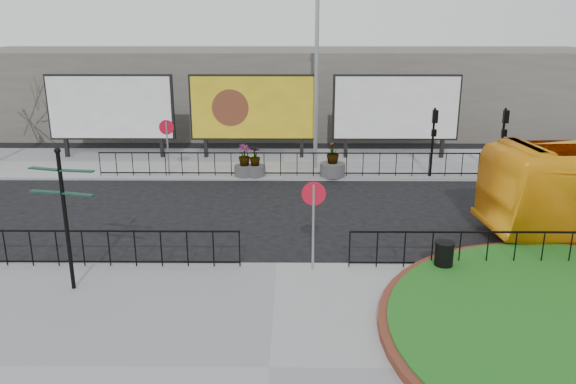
{
  "coord_description": "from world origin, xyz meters",
  "views": [
    {
      "loc": [
        0.44,
        -14.49,
        6.55
      ],
      "look_at": [
        0.3,
        1.98,
        1.6
      ],
      "focal_mm": 35.0,
      "sensor_mm": 36.0,
      "label": 1
    }
  ],
  "objects_px": {
    "lamp_post": "(317,64)",
    "litter_bin": "(444,257)",
    "planter_b": "(255,165)",
    "fingerpost_sign": "(64,206)",
    "planter_a": "(244,164)",
    "planter_c": "(333,164)",
    "billboard_mid": "(253,108)"
  },
  "relations": [
    {
      "from": "lamp_post",
      "to": "litter_bin",
      "type": "bearing_deg",
      "value": -75.53
    },
    {
      "from": "litter_bin",
      "to": "planter_b",
      "type": "bearing_deg",
      "value": 119.68
    },
    {
      "from": "fingerpost_sign",
      "to": "planter_a",
      "type": "xyz_separation_m",
      "value": [
        3.43,
        11.01,
        -1.67
      ]
    },
    {
      "from": "litter_bin",
      "to": "planter_b",
      "type": "xyz_separation_m",
      "value": [
        -5.7,
        10.0,
        0.03
      ]
    },
    {
      "from": "planter_b",
      "to": "lamp_post",
      "type": "bearing_deg",
      "value": 30.58
    },
    {
      "from": "fingerpost_sign",
      "to": "planter_c",
      "type": "relative_size",
      "value": 2.35
    },
    {
      "from": "planter_b",
      "to": "litter_bin",
      "type": "bearing_deg",
      "value": -60.32
    },
    {
      "from": "litter_bin",
      "to": "planter_c",
      "type": "distance_m",
      "value": 10.26
    },
    {
      "from": "billboard_mid",
      "to": "planter_b",
      "type": "bearing_deg",
      "value": -85.2
    },
    {
      "from": "billboard_mid",
      "to": "planter_c",
      "type": "distance_m",
      "value": 5.5
    },
    {
      "from": "fingerpost_sign",
      "to": "planter_a",
      "type": "height_order",
      "value": "fingerpost_sign"
    },
    {
      "from": "lamp_post",
      "to": "planter_a",
      "type": "relative_size",
      "value": 6.55
    },
    {
      "from": "billboard_mid",
      "to": "litter_bin",
      "type": "height_order",
      "value": "billboard_mid"
    },
    {
      "from": "billboard_mid",
      "to": "planter_a",
      "type": "bearing_deg",
      "value": -92.79
    },
    {
      "from": "fingerpost_sign",
      "to": "planter_a",
      "type": "distance_m",
      "value": 11.65
    },
    {
      "from": "litter_bin",
      "to": "planter_c",
      "type": "bearing_deg",
      "value": 102.95
    },
    {
      "from": "litter_bin",
      "to": "planter_a",
      "type": "relative_size",
      "value": 0.62
    },
    {
      "from": "planter_b",
      "to": "planter_c",
      "type": "height_order",
      "value": "planter_c"
    },
    {
      "from": "billboard_mid",
      "to": "litter_bin",
      "type": "relative_size",
      "value": 7.09
    },
    {
      "from": "litter_bin",
      "to": "planter_b",
      "type": "distance_m",
      "value": 11.51
    },
    {
      "from": "billboard_mid",
      "to": "planter_a",
      "type": "height_order",
      "value": "billboard_mid"
    },
    {
      "from": "lamp_post",
      "to": "litter_bin",
      "type": "relative_size",
      "value": 10.56
    },
    {
      "from": "fingerpost_sign",
      "to": "planter_b",
      "type": "bearing_deg",
      "value": 86.74
    },
    {
      "from": "lamp_post",
      "to": "planter_b",
      "type": "relative_size",
      "value": 6.92
    },
    {
      "from": "billboard_mid",
      "to": "planter_b",
      "type": "height_order",
      "value": "billboard_mid"
    },
    {
      "from": "planter_b",
      "to": "planter_a",
      "type": "bearing_deg",
      "value": 180.0
    },
    {
      "from": "billboard_mid",
      "to": "fingerpost_sign",
      "type": "distance_m",
      "value": 15.02
    },
    {
      "from": "litter_bin",
      "to": "planter_b",
      "type": "relative_size",
      "value": 0.65
    },
    {
      "from": "lamp_post",
      "to": "planter_a",
      "type": "bearing_deg",
      "value": -153.3
    },
    {
      "from": "fingerpost_sign",
      "to": "planter_b",
      "type": "xyz_separation_m",
      "value": [
        3.9,
        11.01,
        -1.73
      ]
    },
    {
      "from": "billboard_mid",
      "to": "lamp_post",
      "type": "distance_m",
      "value": 4.23
    },
    {
      "from": "billboard_mid",
      "to": "planter_b",
      "type": "distance_m",
      "value": 4.11
    }
  ]
}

